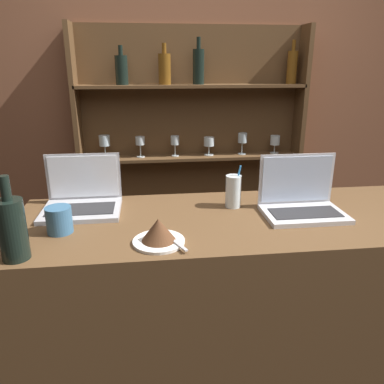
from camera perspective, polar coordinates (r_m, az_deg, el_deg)
The scene contains 9 objects.
bar_counter at distance 1.74m, azimuth 5.90°, elevation -20.57°, with size 1.70×0.60×1.09m.
back_wall at distance 2.66m, azimuth 0.23°, elevation 12.45°, with size 7.00×0.06×2.70m.
back_shelf at distance 2.64m, azimuth -0.12°, elevation 4.75°, with size 1.52×0.18×1.89m.
laptop_near at distance 1.58m, azimuth -16.36°, elevation -1.01°, with size 0.30×0.24×0.21m.
laptop_far at distance 1.54m, azimuth 16.28°, elevation -1.28°, with size 0.31×0.21×0.22m.
cake_plate at distance 1.24m, azimuth -5.11°, elevation -6.15°, with size 0.18×0.18×0.09m.
water_glass at distance 1.54m, azimuth 6.31°, elevation 0.11°, with size 0.06×0.06×0.18m.
wine_bottle_dark at distance 1.24m, azimuth -25.74°, elevation -4.98°, with size 0.08×0.08×0.26m.
coffee_cup at distance 1.39m, azimuth -19.59°, elevation -4.02°, with size 0.09×0.09×0.09m.
Camera 1 is at (-0.33, -1.01, 1.65)m, focal length 35.00 mm.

